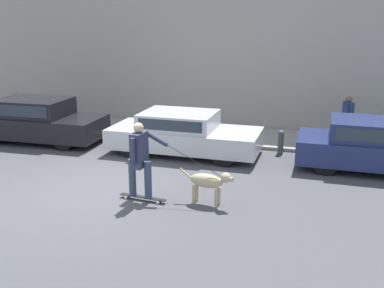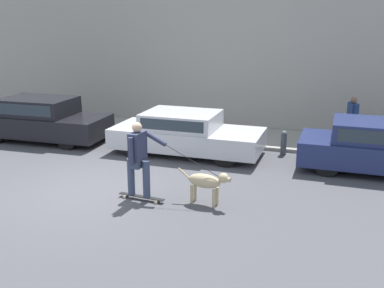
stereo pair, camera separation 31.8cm
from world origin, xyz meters
The scene contains 10 objects.
ground_plane centered at (0.00, 0.00, 0.00)m, with size 36.00×36.00×0.00m, color #47474C.
back_wall centered at (0.00, 7.16, 2.53)m, with size 32.00×0.30×5.06m.
sidewalk_curb centered at (0.00, 5.77, 0.05)m, with size 30.00×2.44×0.10m.
parked_car_0 centered at (-3.84, 3.50, 0.67)m, with size 4.25×1.88×1.39m.
parked_car_1 centered at (1.10, 3.50, 0.61)m, with size 4.41×1.86×1.24m.
parked_car_2 centered at (6.36, 3.50, 0.65)m, with size 4.05×1.79×1.34m.
dog centered at (2.75, 0.08, 0.52)m, with size 1.24×0.41×0.77m.
skateboarder centered at (1.27, -0.13, 1.00)m, with size 2.38×0.66×1.76m.
pedestrian_with_bag centered at (5.73, 5.69, 0.91)m, with size 0.34×0.67×1.48m.
fire_hydrant centered at (3.86, 4.30, 0.38)m, with size 0.18×0.18×0.72m.
Camera 2 is at (5.25, -8.55, 3.90)m, focal length 42.00 mm.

